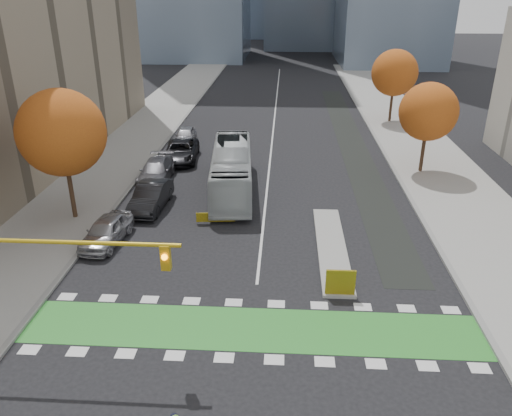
# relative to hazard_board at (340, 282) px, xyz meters

# --- Properties ---
(ground) EXTENTS (300.00, 300.00, 0.00)m
(ground) POSITION_rel_hazard_board_xyz_m (-4.00, -4.20, -0.80)
(ground) COLOR black
(ground) RESTS_ON ground
(sidewalk_west) EXTENTS (7.00, 120.00, 0.15)m
(sidewalk_west) POSITION_rel_hazard_board_xyz_m (-17.50, 15.80, -0.73)
(sidewalk_west) COLOR gray
(sidewalk_west) RESTS_ON ground
(sidewalk_east) EXTENTS (7.00, 120.00, 0.15)m
(sidewalk_east) POSITION_rel_hazard_board_xyz_m (9.50, 15.80, -0.73)
(sidewalk_east) COLOR gray
(sidewalk_east) RESTS_ON ground
(curb_west) EXTENTS (0.30, 120.00, 0.16)m
(curb_west) POSITION_rel_hazard_board_xyz_m (-14.00, 15.80, -0.73)
(curb_west) COLOR gray
(curb_west) RESTS_ON ground
(curb_east) EXTENTS (0.30, 120.00, 0.16)m
(curb_east) POSITION_rel_hazard_board_xyz_m (6.00, 15.80, -0.73)
(curb_east) COLOR gray
(curb_east) RESTS_ON ground
(bike_crossing) EXTENTS (20.00, 3.00, 0.01)m
(bike_crossing) POSITION_rel_hazard_board_xyz_m (-4.00, -2.70, -0.79)
(bike_crossing) COLOR #2D892C
(bike_crossing) RESTS_ON ground
(centre_line) EXTENTS (0.15, 70.00, 0.01)m
(centre_line) POSITION_rel_hazard_board_xyz_m (-4.00, 35.80, -0.80)
(centre_line) COLOR silver
(centre_line) RESTS_ON ground
(bike_lane_paint) EXTENTS (2.50, 50.00, 0.01)m
(bike_lane_paint) POSITION_rel_hazard_board_xyz_m (3.50, 25.80, -0.80)
(bike_lane_paint) COLOR black
(bike_lane_paint) RESTS_ON ground
(median_island) EXTENTS (1.60, 10.00, 0.16)m
(median_island) POSITION_rel_hazard_board_xyz_m (0.00, 4.80, -0.72)
(median_island) COLOR gray
(median_island) RESTS_ON ground
(hazard_board) EXTENTS (1.40, 0.12, 1.30)m
(hazard_board) POSITION_rel_hazard_board_xyz_m (0.00, 0.00, 0.00)
(hazard_board) COLOR yellow
(hazard_board) RESTS_ON median_island
(tree_west) EXTENTS (5.20, 5.20, 8.22)m
(tree_west) POSITION_rel_hazard_board_xyz_m (-16.00, 7.80, 4.82)
(tree_west) COLOR #332114
(tree_west) RESTS_ON ground
(tree_east_near) EXTENTS (4.40, 4.40, 7.08)m
(tree_east_near) POSITION_rel_hazard_board_xyz_m (8.00, 17.80, 4.06)
(tree_east_near) COLOR #332114
(tree_east_near) RESTS_ON ground
(tree_east_far) EXTENTS (4.80, 4.80, 7.65)m
(tree_east_far) POSITION_rel_hazard_board_xyz_m (8.50, 33.80, 4.44)
(tree_east_far) COLOR #332114
(tree_east_far) RESTS_ON ground
(traffic_signal_west) EXTENTS (8.53, 0.56, 5.20)m
(traffic_signal_west) POSITION_rel_hazard_board_xyz_m (-11.93, -4.71, 3.23)
(traffic_signal_west) COLOR #BF9914
(traffic_signal_west) RESTS_ON ground
(bus) EXTENTS (3.64, 11.67, 3.20)m
(bus) POSITION_rel_hazard_board_xyz_m (-6.51, 13.07, 0.80)
(bus) COLOR #B7BEC0
(bus) RESTS_ON ground
(parked_car_a) EXTENTS (2.31, 4.69, 1.54)m
(parked_car_a) POSITION_rel_hazard_board_xyz_m (-12.86, 4.68, -0.03)
(parked_car_a) COLOR #A9A9AF
(parked_car_a) RESTS_ON ground
(parked_car_b) EXTENTS (2.03, 5.20, 1.69)m
(parked_car_b) POSITION_rel_hazard_board_xyz_m (-11.54, 9.68, 0.04)
(parked_car_b) COLOR black
(parked_car_b) RESTS_ON ground
(parked_car_c) EXTENTS (2.37, 5.52, 1.58)m
(parked_car_c) POSITION_rel_hazard_board_xyz_m (-12.44, 14.68, -0.01)
(parked_car_c) COLOR #535358
(parked_car_c) RESTS_ON ground
(parked_car_d) EXTENTS (3.10, 5.99, 1.62)m
(parked_car_d) POSITION_rel_hazard_board_xyz_m (-11.53, 19.68, 0.01)
(parked_car_d) COLOR black
(parked_car_d) RESTS_ON ground
(parked_car_e) EXTENTS (2.02, 4.48, 1.49)m
(parked_car_e) POSITION_rel_hazard_board_xyz_m (-12.09, 24.68, -0.05)
(parked_car_e) COLOR #A8A7AD
(parked_car_e) RESTS_ON ground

